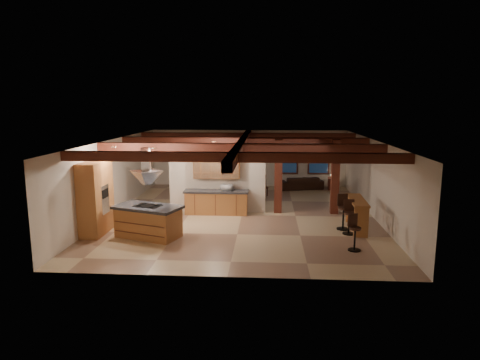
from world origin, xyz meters
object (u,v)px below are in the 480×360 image
Objects in this scene: sofa at (301,183)px; bar_counter at (357,209)px; kitchen_island at (148,221)px; dining_table at (246,192)px.

sofa is 1.05× the size of bar_counter.
kitchen_island is 1.43× the size of dining_table.
kitchen_island is 9.90m from sofa.
sofa reaches higher than dining_table.
sofa is 7.07m from bar_counter.
kitchen_island is 7.00m from bar_counter.
kitchen_island is at bearing 42.60° from sofa.
bar_counter is at bearing -73.54° from dining_table.
sofa is at bearing 16.29° from dining_table.
bar_counter is (6.88, 1.28, 0.18)m from kitchen_island.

